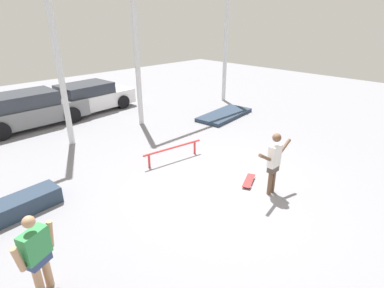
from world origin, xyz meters
The scene contains 10 objects.
ground_plane centered at (0.00, 0.00, 0.00)m, with size 36.00×36.00×0.00m, color gray.
skateboarder centered at (0.67, -1.06, 0.93)m, with size 1.37×0.21×1.64m.
skateboard centered at (0.69, -0.37, 0.06)m, with size 0.79×0.50×0.08m.
grind_box centered at (-4.26, 2.53, 0.20)m, with size 1.93×0.62×0.40m, color #28384C.
manual_pad centered at (4.74, 3.82, 0.08)m, with size 2.85×1.22×0.16m, color #28384C.
grind_rail centered at (0.15, 2.12, 0.35)m, with size 2.04×0.37×0.46m.
canopy_support_right centered at (4.21, 5.68, 3.80)m, with size 5.59×0.20×6.29m.
parked_car_grey centered at (-1.93, 8.59, 0.69)m, with size 4.41×1.93×1.42m.
parked_car_white centered at (0.84, 8.88, 0.65)m, with size 4.24×2.19×1.33m.
bystander centered at (-4.57, -0.02, 0.79)m, with size 0.73×0.39×1.47m.
Camera 1 is at (-5.40, -4.31, 4.20)m, focal length 28.00 mm.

